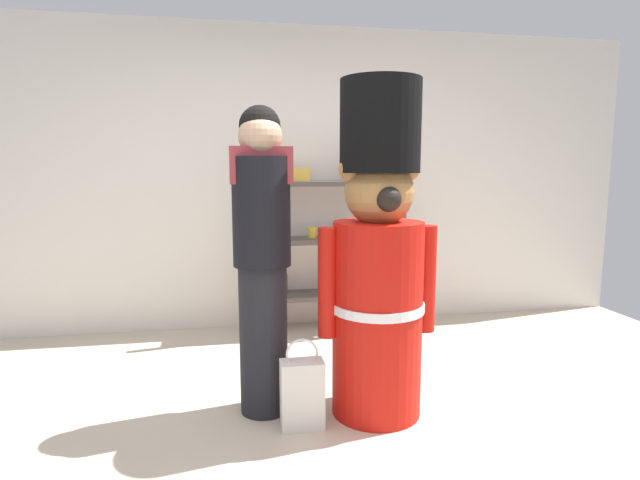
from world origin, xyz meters
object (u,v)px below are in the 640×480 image
merchandise_shelf (330,236)px  person_shopper (262,252)px  shopping_bag (302,393)px  teddy_bear_guard (378,264)px

merchandise_shelf → person_shopper: person_shopper is taller
merchandise_shelf → shopping_bag: merchandise_shelf is taller
merchandise_shelf → teddy_bear_guard: bearing=-91.5°
teddy_bear_guard → shopping_bag: size_ratio=3.72×
teddy_bear_guard → shopping_bag: bearing=-166.9°
merchandise_shelf → person_shopper: (-0.67, -1.45, 0.11)m
person_shopper → shopping_bag: bearing=-51.3°
merchandise_shelf → person_shopper: 1.61m
person_shopper → merchandise_shelf: bearing=65.1°
merchandise_shelf → teddy_bear_guard: size_ratio=0.87×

